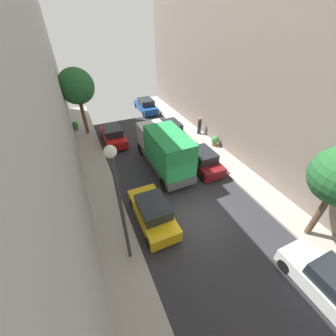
{
  "coord_description": "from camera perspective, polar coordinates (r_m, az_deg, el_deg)",
  "views": [
    {
      "loc": [
        -5.28,
        -6.85,
        9.99
      ],
      "look_at": [
        -0.01,
        4.76,
        0.5
      ],
      "focal_mm": 22.4,
      "sensor_mm": 36.0,
      "label": 1
    }
  ],
  "objects": [
    {
      "name": "ground",
      "position": [
        13.21,
        8.84,
        -13.06
      ],
      "size": [
        32.0,
        32.0,
        0.0
      ],
      "primitive_type": "plane",
      "color": "#2D2D33"
    },
    {
      "name": "sidewalk_left",
      "position": [
        12.05,
        -13.16,
        -20.19
      ],
      "size": [
        2.0,
        44.0,
        0.15
      ],
      "primitive_type": "cube",
      "color": "#A8A399",
      "rests_on": "ground"
    },
    {
      "name": "sidewalk_right",
      "position": [
        15.84,
        24.5,
        -6.14
      ],
      "size": [
        2.0,
        44.0,
        0.15
      ],
      "primitive_type": "cube",
      "color": "#A8A399",
      "rests_on": "ground"
    },
    {
      "name": "parked_car_left_2",
      "position": [
        12.39,
        -4.15,
        -11.9
      ],
      "size": [
        1.78,
        4.2,
        1.57
      ],
      "color": "gold",
      "rests_on": "ground"
    },
    {
      "name": "parked_car_left_3",
      "position": [
        20.56,
        -14.7,
        8.6
      ],
      "size": [
        1.78,
        4.2,
        1.57
      ],
      "color": "red",
      "rests_on": "ground"
    },
    {
      "name": "parked_car_right_1",
      "position": [
        12.26,
        38.12,
        -24.06
      ],
      "size": [
        1.78,
        4.2,
        1.57
      ],
      "color": "white",
      "rests_on": "ground"
    },
    {
      "name": "parked_car_right_2",
      "position": [
        16.62,
        9.07,
        2.23
      ],
      "size": [
        1.78,
        4.2,
        1.57
      ],
      "color": "maroon",
      "rests_on": "ground"
    },
    {
      "name": "parked_car_right_3",
      "position": [
        20.91,
        0.72,
        10.33
      ],
      "size": [
        1.78,
        4.2,
        1.57
      ],
      "color": "gray",
      "rests_on": "ground"
    },
    {
      "name": "parked_car_right_4",
      "position": [
        27.13,
        -6.05,
        16.47
      ],
      "size": [
        1.78,
        4.2,
        1.57
      ],
      "color": "#194799",
      "rests_on": "ground"
    },
    {
      "name": "delivery_truck",
      "position": [
        15.7,
        -1.01,
        5.16
      ],
      "size": [
        2.26,
        6.6,
        3.38
      ],
      "color": "#4C4C51",
      "rests_on": "ground"
    },
    {
      "name": "pedestrian",
      "position": [
        21.31,
        8.58,
        11.5
      ],
      "size": [
        0.4,
        0.36,
        1.72
      ],
      "color": "#2D334C",
      "rests_on": "sidewalk_right"
    },
    {
      "name": "street_tree_2",
      "position": [
        21.59,
        -23.67,
        19.6
      ],
      "size": [
        3.15,
        3.15,
        6.14
      ],
      "color": "brown",
      "rests_on": "sidewalk_left"
    },
    {
      "name": "potted_plant_0",
      "position": [
        24.0,
        -24.0,
        10.48
      ],
      "size": [
        0.68,
        0.68,
        0.89
      ],
      "color": "slate",
      "rests_on": "sidewalk_left"
    },
    {
      "name": "potted_plant_1",
      "position": [
        19.64,
        12.67,
        7.34
      ],
      "size": [
        0.68,
        0.68,
        0.93
      ],
      "color": "brown",
      "rests_on": "sidewalk_right"
    },
    {
      "name": "lamp_post",
      "position": [
        8.39,
        -13.21,
        -7.57
      ],
      "size": [
        0.44,
        0.44,
        6.38
      ],
      "color": "#333338",
      "rests_on": "sidewalk_left"
    }
  ]
}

